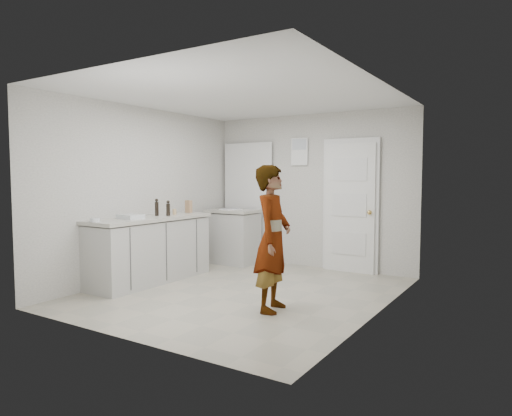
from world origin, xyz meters
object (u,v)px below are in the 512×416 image
Objects in this scene: spice_jar at (175,212)px; egg_bowl at (95,220)px; person at (273,238)px; cake_mix_box at (189,207)px; oil_cruet_b at (157,208)px; baking_dish at (130,217)px; oil_cruet_a at (168,208)px.

spice_jar is 1.33m from egg_bowl.
person is 12.92× the size of egg_bowl.
spice_jar is at bearing -68.87° from cake_mix_box.
oil_cruet_b is at bearing -111.02° from spice_jar.
oil_cruet_b is (-0.03, -0.67, 0.02)m from cake_mix_box.
oil_cruet_b is at bearing 66.08° from person.
oil_cruet_b is 1.06m from egg_bowl.
person is 8.38× the size of cake_mix_box.
oil_cruet_a is at bearing 78.24° from baking_dish.
person is 2.46m from cake_mix_box.
spice_jar is (-2.10, 0.72, 0.16)m from person.
person is 2.17m from baking_dish.
spice_jar is 0.79m from baking_dish.
cake_mix_box reaches higher than egg_bowl.
person is 4.47× the size of baking_dish.
person is at bearing 1.94° from baking_dish.
oil_cruet_a is (0.13, -0.60, 0.01)m from cake_mix_box.
egg_bowl is (-0.05, -1.73, -0.07)m from cake_mix_box.
person is at bearing -11.68° from oil_cruet_b.
cake_mix_box is 0.78× the size of oil_cruet_b.
spice_jar is 0.39× the size of oil_cruet_a.
cake_mix_box is 1.73m from egg_bowl.
person is at bearing -14.37° from oil_cruet_a.
spice_jar reaches higher than egg_bowl.
egg_bowl is (-0.13, -1.32, -0.02)m from spice_jar.
oil_cruet_a is 0.62m from baking_dish.
person is at bearing 15.15° from egg_bowl.
oil_cruet_b reaches higher than egg_bowl.
oil_cruet_a is at bearing 23.79° from oil_cruet_b.
spice_jar is 0.70× the size of egg_bowl.
oil_cruet_b is at bearing -81.52° from cake_mix_box.
person is 2.12m from oil_cruet_a.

